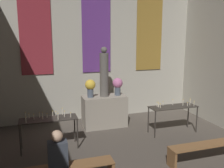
{
  "coord_description": "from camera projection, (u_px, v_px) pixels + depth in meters",
  "views": [
    {
      "loc": [
        -2.09,
        2.47,
        2.87
      ],
      "look_at": [
        0.0,
        9.0,
        1.53
      ],
      "focal_mm": 40.0,
      "sensor_mm": 36.0,
      "label": 1
    }
  ],
  "objects": [
    {
      "name": "wall_back",
      "position": [
        96.0,
        44.0,
        8.46
      ],
      "size": [
        7.2,
        0.16,
        5.1
      ],
      "color": "#B2AD9E",
      "rests_on": "ground_plane"
    },
    {
      "name": "candle_rack_left",
      "position": [
        49.0,
        122.0,
        6.3
      ],
      "size": [
        1.44,
        0.49,
        1.0
      ],
      "color": "#332D28",
      "rests_on": "ground_plane"
    },
    {
      "name": "statue",
      "position": [
        104.0,
        73.0,
        7.7
      ],
      "size": [
        0.27,
        0.27,
        1.54
      ],
      "color": "#5B5651",
      "rests_on": "altar"
    },
    {
      "name": "person_seated",
      "position": [
        58.0,
        151.0,
        4.63
      ],
      "size": [
        0.36,
        0.24,
        0.73
      ],
      "color": "#383D47",
      "rests_on": "pew_back_left"
    },
    {
      "name": "candle_rack_right",
      "position": [
        173.0,
        109.0,
        7.37
      ],
      "size": [
        1.44,
        0.49,
        1.01
      ],
      "color": "#332D28",
      "rests_on": "ground_plane"
    },
    {
      "name": "flower_vase_right",
      "position": [
        118.0,
        85.0,
        7.91
      ],
      "size": [
        0.32,
        0.32,
        0.56
      ],
      "color": "#4C5666",
      "rests_on": "altar"
    },
    {
      "name": "pew_back_right",
      "position": [
        215.0,
        147.0,
        5.78
      ],
      "size": [
        2.33,
        0.36,
        0.43
      ],
      "color": "brown",
      "rests_on": "ground_plane"
    },
    {
      "name": "flower_vase_left",
      "position": [
        90.0,
        87.0,
        7.64
      ],
      "size": [
        0.32,
        0.32,
        0.56
      ],
      "color": "#4C5666",
      "rests_on": "altar"
    },
    {
      "name": "altar",
      "position": [
        104.0,
        111.0,
        7.94
      ],
      "size": [
        1.36,
        0.67,
        0.99
      ],
      "color": "gray",
      "rests_on": "ground_plane"
    }
  ]
}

